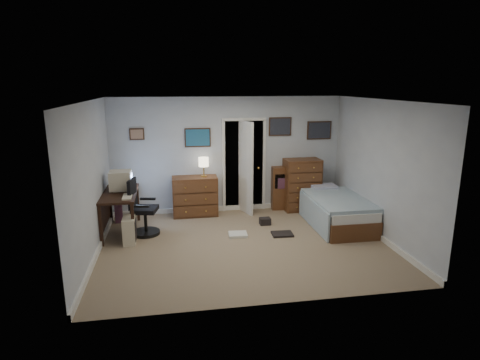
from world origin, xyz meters
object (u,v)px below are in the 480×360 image
low_dresser (195,196)px  bed (335,210)px  office_chair (142,213)px  tall_dresser (302,185)px  computer_desk (115,202)px

low_dresser → bed: low_dresser is taller
office_chair → low_dresser: size_ratio=1.12×
tall_dresser → low_dresser: bearing=178.0°
bed → tall_dresser: bearing=109.8°
office_chair → low_dresser: bearing=54.6°
bed → office_chair: bearing=178.7°
low_dresser → tall_dresser: size_ratio=0.82×
computer_desk → office_chair: bearing=-19.7°
office_chair → tall_dresser: 3.55m
tall_dresser → bed: size_ratio=0.59×
low_dresser → bed: (2.74, -1.07, -0.12)m
office_chair → low_dresser: office_chair is taller
computer_desk → office_chair: size_ratio=1.28×
tall_dresser → computer_desk: bearing=-170.3°
office_chair → bed: office_chair is taller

